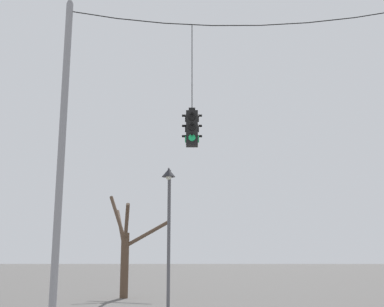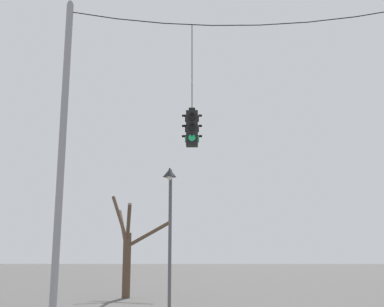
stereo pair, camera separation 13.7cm
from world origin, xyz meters
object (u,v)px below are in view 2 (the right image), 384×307
(traffic_light_near_left_pole, at_px, (192,128))
(street_lamp, at_px, (170,204))
(utility_pole_left, at_px, (62,152))
(bare_tree, at_px, (128,249))

(traffic_light_near_left_pole, relative_size, street_lamp, 0.77)
(traffic_light_near_left_pole, distance_m, street_lamp, 4.25)
(utility_pole_left, relative_size, bare_tree, 2.05)
(utility_pole_left, height_order, traffic_light_near_left_pole, utility_pole_left)
(traffic_light_near_left_pole, xyz_separation_m, street_lamp, (-0.86, 3.75, -1.80))
(traffic_light_near_left_pole, height_order, bare_tree, traffic_light_near_left_pole)
(traffic_light_near_left_pole, bearing_deg, street_lamp, 102.94)
(utility_pole_left, height_order, bare_tree, utility_pole_left)
(utility_pole_left, relative_size, traffic_light_near_left_pole, 2.53)
(utility_pole_left, bearing_deg, traffic_light_near_left_pole, 0.00)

